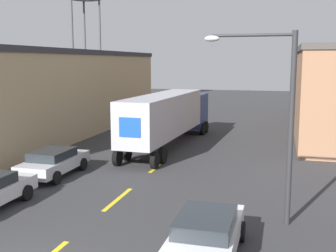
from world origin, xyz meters
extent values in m
cube|color=yellow|center=(0.00, 7.65, 0.00)|extent=(0.20, 3.19, 0.01)
cube|color=yellow|center=(0.00, 13.82, 0.00)|extent=(0.20, 3.19, 0.01)
cube|color=tan|center=(-14.21, 22.65, 3.25)|extent=(12.69, 29.45, 6.51)
cube|color=#333338|center=(-14.21, 22.65, 6.71)|extent=(12.89, 29.65, 0.40)
cube|color=navy|center=(-0.54, 25.58, 1.90)|extent=(2.32, 2.89, 2.82)
cube|color=#A8A8B2|center=(-0.89, 18.13, 2.43)|extent=(2.85, 11.62, 2.72)
cube|color=#194CA3|center=(-1.17, 12.37, 2.43)|extent=(1.27, 0.09, 1.09)
cylinder|color=black|center=(0.63, 25.87, 0.49)|extent=(0.33, 0.98, 0.97)
cylinder|color=black|center=(-1.67, 25.98, 0.49)|extent=(0.33, 0.98, 0.97)
cylinder|color=black|center=(0.58, 24.76, 0.49)|extent=(0.33, 0.98, 0.97)
cylinder|color=black|center=(-1.72, 24.87, 0.49)|extent=(0.33, 0.98, 0.97)
cylinder|color=black|center=(0.09, 14.52, 0.49)|extent=(0.33, 0.98, 0.97)
cylinder|color=black|center=(-2.21, 14.63, 0.49)|extent=(0.33, 0.98, 0.97)
cylinder|color=black|center=(0.02, 13.12, 0.49)|extent=(0.33, 0.98, 0.97)
cylinder|color=black|center=(-2.28, 13.23, 0.49)|extent=(0.33, 0.98, 0.97)
cube|color=#B2B2B7|center=(-4.71, 10.37, 0.65)|extent=(1.89, 4.65, 0.62)
cube|color=#23282D|center=(-4.71, 10.23, 1.18)|extent=(1.67, 2.42, 0.45)
cylinder|color=black|center=(-3.77, 11.81, 0.34)|extent=(0.22, 0.68, 0.68)
cylinder|color=black|center=(-5.66, 11.81, 0.34)|extent=(0.22, 0.68, 0.68)
cylinder|color=black|center=(-3.77, 8.93, 0.34)|extent=(0.22, 0.68, 0.68)
cylinder|color=black|center=(-5.66, 8.93, 0.34)|extent=(0.22, 0.68, 0.68)
cube|color=silver|center=(4.71, 3.23, 0.65)|extent=(1.89, 4.65, 0.62)
cube|color=#23282D|center=(4.71, 3.09, 1.18)|extent=(1.67, 2.42, 0.45)
cylinder|color=black|center=(5.66, 4.67, 0.34)|extent=(0.22, 0.68, 0.68)
cylinder|color=black|center=(3.77, 4.67, 0.34)|extent=(0.22, 0.68, 0.68)
cylinder|color=black|center=(-3.77, 6.46, 0.34)|extent=(0.22, 0.68, 0.68)
cylinder|color=#47474C|center=(-18.90, 48.03, 7.57)|extent=(0.28, 0.28, 15.15)
cylinder|color=#47474C|center=(-22.25, 49.97, 7.57)|extent=(0.28, 0.28, 15.15)
cylinder|color=#47474C|center=(-22.25, 46.09, 7.57)|extent=(0.28, 0.28, 15.15)
cylinder|color=#2D2D30|center=(7.15, 6.61, 3.54)|extent=(0.20, 0.20, 7.07)
cylinder|color=#2D2D30|center=(5.69, 6.61, 6.92)|extent=(2.91, 0.11, 0.11)
ellipsoid|color=silver|center=(4.24, 6.61, 6.82)|extent=(0.56, 0.32, 0.22)
camera|label=1|loc=(6.81, -8.94, 6.00)|focal=45.00mm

